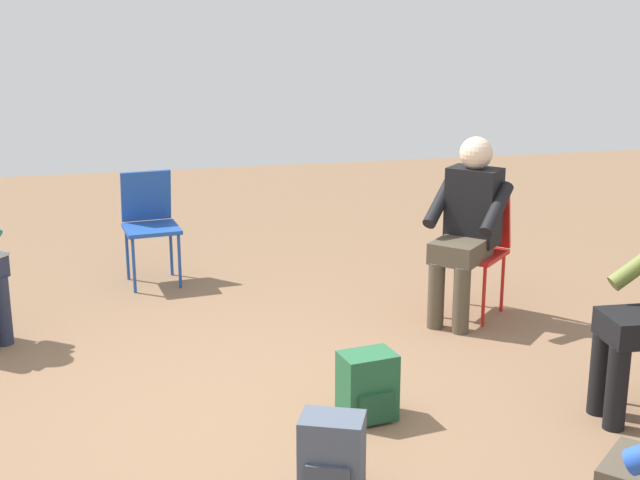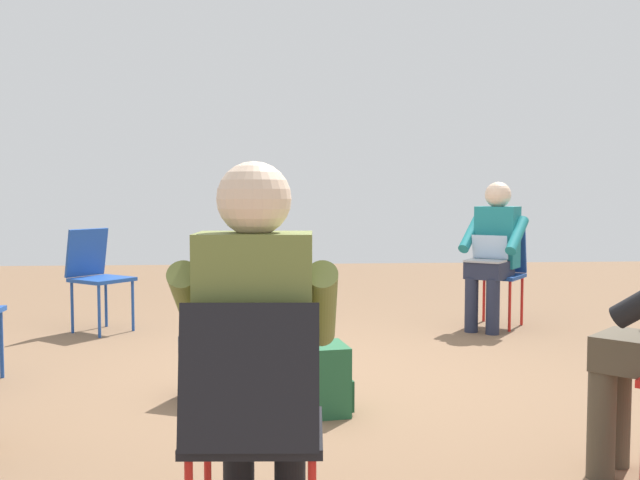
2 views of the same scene
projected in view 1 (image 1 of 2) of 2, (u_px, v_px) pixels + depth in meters
ground_plane at (247, 429)px, 4.54m from camera, size 14.31×14.31×0.00m
chair_northwest at (476, 243)px, 6.11m from camera, size 0.58×0.58×0.85m
chair_west at (150, 219)px, 6.77m from camera, size 0.48×0.44×0.85m
person_in_black at (468, 220)px, 5.92m from camera, size 0.63×0.63×1.24m
backpack_near_laptop_user at (367, 390)px, 4.62m from camera, size 0.28×0.31×0.36m
backpack_by_empty_chair at (332, 459)px, 3.94m from camera, size 0.31×0.34×0.36m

